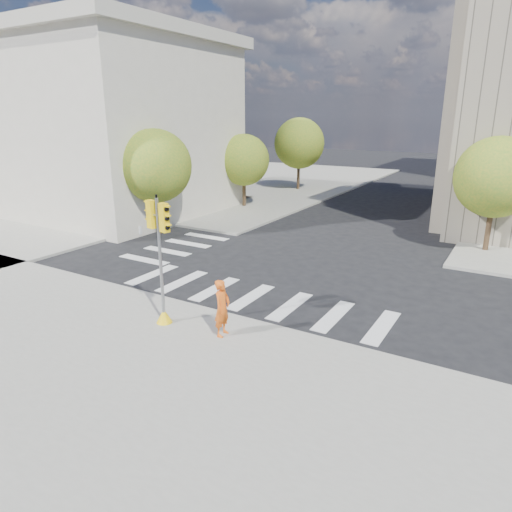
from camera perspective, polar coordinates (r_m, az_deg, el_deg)
The scene contains 12 objects.
ground at distance 20.32m, azimuth 2.54°, elevation -3.38°, with size 160.00×160.00×0.00m, color black.
sidewalk_near at distance 12.79m, azimuth -22.87°, elevation -17.86°, with size 30.00×14.00×0.15m, color gray.
sidewalk_far_left at distance 52.14m, azimuth -3.32°, elevation 9.39°, with size 28.00×40.00×0.15m, color gray.
classical_building at distance 38.12m, azimuth -19.35°, elevation 15.23°, with size 19.00×15.00×12.70m.
tree_lw_near at distance 28.62m, azimuth -12.48°, elevation 10.92°, with size 4.40×4.40×6.41m.
tree_lw_mid at distance 36.57m, azimuth -1.53°, elevation 11.90°, with size 4.00×4.00×5.77m.
tree_lw_far at distance 45.26m, azimuth 5.43°, elevation 13.83°, with size 4.80×4.80×6.95m.
tree_re_near at distance 27.00m, azimuth 27.83°, elevation 8.68°, with size 4.20×4.20×6.16m.
tree_re_mid at distance 38.91m, azimuth 29.14°, elevation 10.98°, with size 4.60×4.60×6.66m.
traffic_signal at distance 15.85m, azimuth -11.77°, elevation -1.82°, with size 1.08×0.56×4.54m.
photographer at distance 15.01m, azimuth -4.24°, elevation -6.50°, with size 0.71×0.46×1.94m, color #DF5A15.
planter_wall at distance 30.37m, azimuth -19.12°, elevation 3.42°, with size 6.00×0.40×0.50m, color white.
Camera 1 is at (8.95, -16.79, 7.14)m, focal length 32.00 mm.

